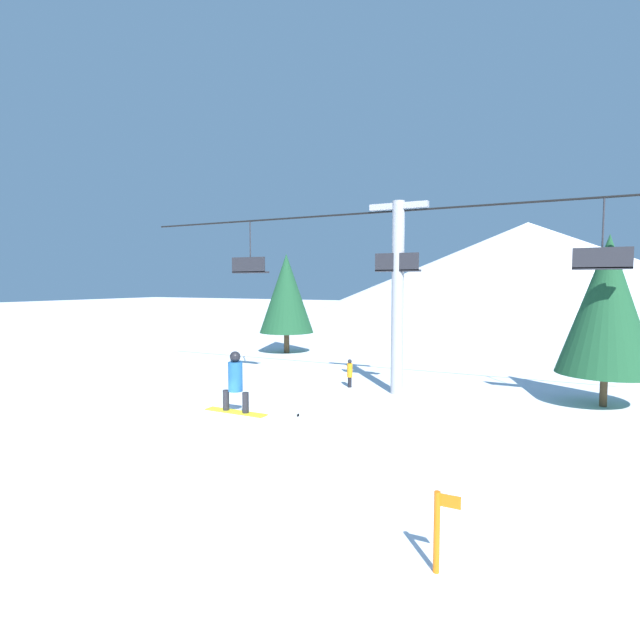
{
  "coord_description": "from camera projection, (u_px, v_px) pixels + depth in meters",
  "views": [
    {
      "loc": [
        7.3,
        -7.12,
        4.53
      ],
      "look_at": [
        1.11,
        5.17,
        3.5
      ],
      "focal_mm": 28.0,
      "sensor_mm": 36.0,
      "label": 1
    }
  ],
  "objects": [
    {
      "name": "trail_marker",
      "position": [
        438.0,
        529.0,
        7.75
      ],
      "size": [
        0.41,
        0.1,
        1.31
      ],
      "color": "orange",
      "rests_on": "ground_plane"
    },
    {
      "name": "distant_skier",
      "position": [
        350.0,
        372.0,
        21.59
      ],
      "size": [
        0.24,
        0.24,
        1.23
      ],
      "color": "black",
      "rests_on": "ground_plane"
    },
    {
      "name": "snowboarder",
      "position": [
        235.0,
        382.0,
        10.82
      ],
      "size": [
        1.49,
        0.31,
        1.35
      ],
      "color": "yellow",
      "rests_on": "snow_ramp"
    },
    {
      "name": "mountain_ridge",
      "position": [
        527.0,
        265.0,
        89.27
      ],
      "size": [
        73.21,
        73.21,
        15.28
      ],
      "color": "silver",
      "rests_on": "ground_plane"
    },
    {
      "name": "ground_plane",
      "position": [
        154.0,
        510.0,
        9.96
      ],
      "size": [
        220.0,
        220.0,
        0.0
      ],
      "primitive_type": "plane",
      "color": "white"
    },
    {
      "name": "snow_ramp",
      "position": [
        205.0,
        474.0,
        9.61
      ],
      "size": [
        2.01,
        3.88,
        1.7
      ],
      "color": "white",
      "rests_on": "ground_plane"
    },
    {
      "name": "chairlift",
      "position": [
        398.0,
        282.0,
        20.09
      ],
      "size": [
        25.26,
        0.5,
        7.79
      ],
      "color": "#9E9EA3",
      "rests_on": "ground_plane"
    },
    {
      "name": "pine_tree_far",
      "position": [
        286.0,
        293.0,
        32.04
      ],
      "size": [
        3.47,
        3.47,
        6.38
      ],
      "color": "#4C3823",
      "rests_on": "ground_plane"
    },
    {
      "name": "pine_tree_near",
      "position": [
        607.0,
        305.0,
        18.02
      ],
      "size": [
        3.37,
        3.37,
        6.28
      ],
      "color": "#4C3823",
      "rests_on": "ground_plane"
    }
  ]
}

